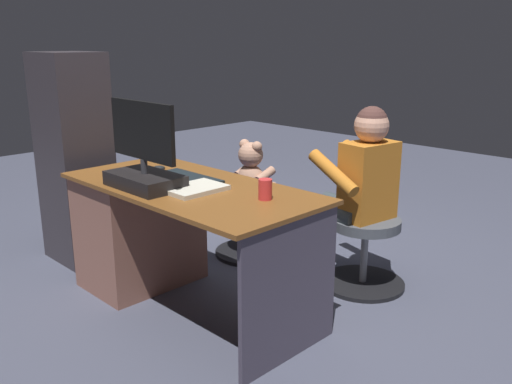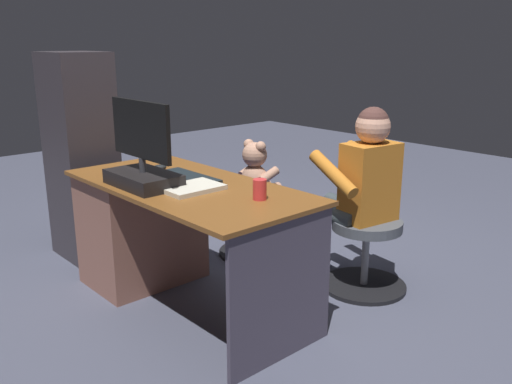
% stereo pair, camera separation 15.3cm
% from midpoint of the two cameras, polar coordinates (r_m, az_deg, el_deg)
% --- Properties ---
extents(ground_plane, '(10.00, 10.00, 0.00)m').
position_cam_midpoint_polar(ground_plane, '(3.41, -2.75, -9.78)').
color(ground_plane, '#474A5C').
extents(desk, '(1.50, 0.71, 0.72)m').
position_cam_midpoint_polar(desk, '(3.35, -12.37, -3.60)').
color(desk, brown).
rests_on(desk, ground_plane).
extents(monitor, '(0.52, 0.25, 0.45)m').
position_cam_midpoint_polar(monitor, '(2.91, -13.11, 2.92)').
color(monitor, black).
rests_on(monitor, desk).
extents(keyboard, '(0.42, 0.14, 0.02)m').
position_cam_midpoint_polar(keyboard, '(3.05, -8.32, 1.47)').
color(keyboard, black).
rests_on(keyboard, desk).
extents(computer_mouse, '(0.06, 0.10, 0.04)m').
position_cam_midpoint_polar(computer_mouse, '(3.26, -11.56, 2.38)').
color(computer_mouse, black).
rests_on(computer_mouse, desk).
extents(cup, '(0.07, 0.07, 0.10)m').
position_cam_midpoint_polar(cup, '(2.63, -0.70, 0.27)').
color(cup, red).
rests_on(cup, desk).
extents(tv_remote, '(0.07, 0.16, 0.02)m').
position_cam_midpoint_polar(tv_remote, '(3.26, -12.60, 2.16)').
color(tv_remote, black).
rests_on(tv_remote, desk).
extents(notebook_binder, '(0.22, 0.30, 0.02)m').
position_cam_midpoint_polar(notebook_binder, '(2.82, -7.95, 0.33)').
color(notebook_binder, beige).
rests_on(notebook_binder, desk).
extents(office_chair_teddy, '(0.50, 0.50, 0.43)m').
position_cam_midpoint_polar(office_chair_teddy, '(3.80, -1.70, -2.96)').
color(office_chair_teddy, black).
rests_on(office_chair_teddy, ground_plane).
extents(teddy_bear, '(0.26, 0.26, 0.38)m').
position_cam_midpoint_polar(teddy_bear, '(3.71, -1.60, 2.31)').
color(teddy_bear, tan).
rests_on(teddy_bear, office_chair_teddy).
extents(visitor_chair, '(0.51, 0.51, 0.43)m').
position_cam_midpoint_polar(visitor_chair, '(3.37, 10.01, -5.67)').
color(visitor_chair, black).
rests_on(visitor_chair, ground_plane).
extents(person, '(0.55, 0.52, 1.10)m').
position_cam_midpoint_polar(person, '(3.28, 9.08, 1.19)').
color(person, '#C57223').
rests_on(person, ground_plane).
extents(equipment_rack, '(0.44, 0.36, 1.39)m').
position_cam_midpoint_polar(equipment_rack, '(3.86, -19.49, 3.25)').
color(equipment_rack, '#352F34').
rests_on(equipment_rack, ground_plane).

